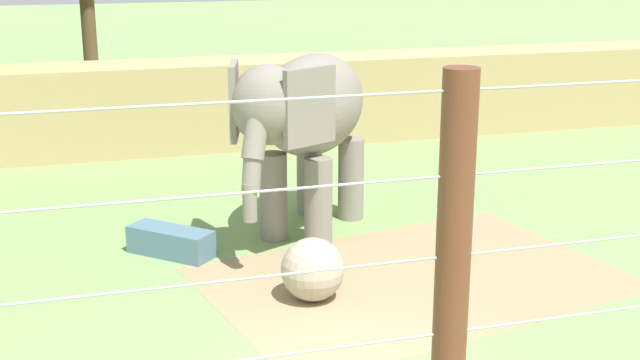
{
  "coord_description": "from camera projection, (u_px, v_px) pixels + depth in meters",
  "views": [
    {
      "loc": [
        -2.61,
        -8.23,
        4.86
      ],
      "look_at": [
        0.78,
        3.42,
        1.4
      ],
      "focal_mm": 47.8,
      "sensor_mm": 36.0,
      "label": 1
    }
  ],
  "objects": [
    {
      "name": "feed_trough",
      "position": [
        171.0,
        242.0,
        13.48
      ],
      "size": [
        1.36,
        1.33,
        0.44
      ],
      "color": "slate",
      "rests_on": "ground"
    },
    {
      "name": "embankment_wall",
      "position": [
        190.0,
        105.0,
        20.28
      ],
      "size": [
        36.0,
        1.8,
        2.04
      ],
      "primitive_type": "cube",
      "color": "tan",
      "rests_on": "ground"
    },
    {
      "name": "enrichment_ball",
      "position": [
        313.0,
        269.0,
        11.76
      ],
      "size": [
        0.89,
        0.89,
        0.89
      ],
      "primitive_type": "sphere",
      "color": "tan",
      "rests_on": "ground"
    },
    {
      "name": "cable_fence",
      "position": [
        450.0,
        327.0,
        6.48
      ],
      "size": [
        10.57,
        0.27,
        3.99
      ],
      "color": "brown",
      "rests_on": "ground"
    },
    {
      "name": "elephant",
      "position": [
        306.0,
        116.0,
        13.97
      ],
      "size": [
        3.27,
        3.61,
        3.08
      ],
      "color": "gray",
      "rests_on": "ground"
    },
    {
      "name": "dirt_patch",
      "position": [
        412.0,
        278.0,
        12.61
      ],
      "size": [
        6.65,
        5.2,
        0.01
      ],
      "primitive_type": "cube",
      "rotation": [
        0.0,
        0.0,
        0.21
      ],
      "color": "#937F5B",
      "rests_on": "ground"
    }
  ]
}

